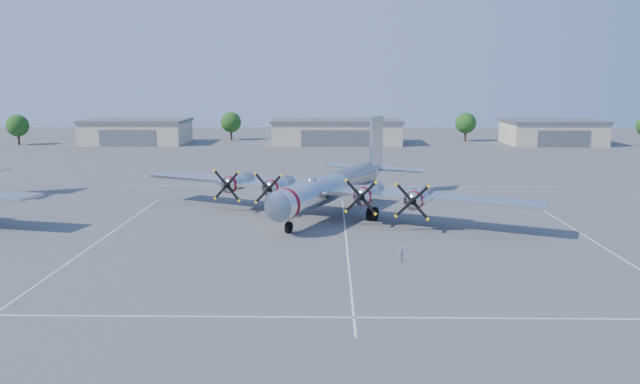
{
  "coord_description": "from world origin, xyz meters",
  "views": [
    {
      "loc": [
        -1.46,
        -57.69,
        14.15
      ],
      "look_at": [
        -2.46,
        2.96,
        3.2
      ],
      "focal_mm": 35.0,
      "sensor_mm": 36.0,
      "label": 1
    }
  ],
  "objects_px": {
    "tree_far_west": "(18,126)",
    "info_placard": "(402,252)",
    "hangar_east": "(552,132)",
    "tree_west": "(231,122)",
    "hangar_center": "(337,132)",
    "tree_east": "(466,123)",
    "hangar_west": "(137,131)",
    "main_bomber_b29": "(334,212)"
  },
  "relations": [
    {
      "from": "tree_far_west",
      "to": "tree_west",
      "type": "distance_m",
      "value": 46.57
    },
    {
      "from": "tree_west",
      "to": "main_bomber_b29",
      "type": "xyz_separation_m",
      "value": [
        23.96,
        -81.7,
        -4.22
      ]
    },
    {
      "from": "tree_west",
      "to": "hangar_east",
      "type": "bearing_deg",
      "value": -6.28
    },
    {
      "from": "main_bomber_b29",
      "to": "hangar_west",
      "type": "bearing_deg",
      "value": 145.45
    },
    {
      "from": "hangar_west",
      "to": "info_placard",
      "type": "distance_m",
      "value": 104.51
    },
    {
      "from": "tree_far_west",
      "to": "tree_west",
      "type": "bearing_deg",
      "value": 14.93
    },
    {
      "from": "tree_far_west",
      "to": "hangar_west",
      "type": "bearing_deg",
      "value": 9.01
    },
    {
      "from": "hangar_east",
      "to": "tree_west",
      "type": "bearing_deg",
      "value": 173.72
    },
    {
      "from": "hangar_east",
      "to": "tree_west",
      "type": "xyz_separation_m",
      "value": [
        -73.0,
        8.04,
        1.51
      ]
    },
    {
      "from": "hangar_center",
      "to": "tree_far_west",
      "type": "distance_m",
      "value": 70.13
    },
    {
      "from": "hangar_east",
      "to": "info_placard",
      "type": "relative_size",
      "value": 17.49
    },
    {
      "from": "tree_far_west",
      "to": "tree_east",
      "type": "relative_size",
      "value": 1.0
    },
    {
      "from": "tree_far_west",
      "to": "main_bomber_b29",
      "type": "height_order",
      "value": "tree_far_west"
    },
    {
      "from": "hangar_east",
      "to": "tree_far_west",
      "type": "distance_m",
      "value": 118.08
    },
    {
      "from": "hangar_west",
      "to": "hangar_center",
      "type": "height_order",
      "value": "same"
    },
    {
      "from": "tree_far_west",
      "to": "info_placard",
      "type": "relative_size",
      "value": 5.64
    },
    {
      "from": "main_bomber_b29",
      "to": "info_placard",
      "type": "distance_m",
      "value": 19.27
    },
    {
      "from": "hangar_west",
      "to": "hangar_center",
      "type": "bearing_deg",
      "value": -0.0
    },
    {
      "from": "hangar_west",
      "to": "hangar_center",
      "type": "xyz_separation_m",
      "value": [
        45.0,
        -0.0,
        -0.0
      ]
    },
    {
      "from": "hangar_east",
      "to": "main_bomber_b29",
      "type": "xyz_separation_m",
      "value": [
        -49.04,
        -73.66,
        -2.71
      ]
    },
    {
      "from": "tree_far_west",
      "to": "main_bomber_b29",
      "type": "xyz_separation_m",
      "value": [
        68.96,
        -69.7,
        -4.22
      ]
    },
    {
      "from": "tree_west",
      "to": "main_bomber_b29",
      "type": "bearing_deg",
      "value": -73.65
    },
    {
      "from": "tree_west",
      "to": "info_placard",
      "type": "distance_m",
      "value": 104.44
    },
    {
      "from": "hangar_west",
      "to": "main_bomber_b29",
      "type": "relative_size",
      "value": 0.52
    },
    {
      "from": "hangar_center",
      "to": "tree_east",
      "type": "distance_m",
      "value": 30.64
    },
    {
      "from": "hangar_center",
      "to": "tree_far_west",
      "type": "bearing_deg",
      "value": -176.76
    },
    {
      "from": "hangar_center",
      "to": "info_placard",
      "type": "height_order",
      "value": "hangar_center"
    },
    {
      "from": "hangar_west",
      "to": "tree_far_west",
      "type": "distance_m",
      "value": 25.36
    },
    {
      "from": "hangar_west",
      "to": "tree_west",
      "type": "xyz_separation_m",
      "value": [
        20.0,
        8.04,
        1.51
      ]
    },
    {
      "from": "info_placard",
      "to": "tree_east",
      "type": "bearing_deg",
      "value": 51.0
    },
    {
      "from": "main_bomber_b29",
      "to": "info_placard",
      "type": "xyz_separation_m",
      "value": [
        5.26,
        -18.52,
        0.83
      ]
    },
    {
      "from": "tree_far_west",
      "to": "tree_east",
      "type": "height_order",
      "value": "same"
    },
    {
      "from": "hangar_west",
      "to": "tree_east",
      "type": "xyz_separation_m",
      "value": [
        75.0,
        6.04,
        1.51
      ]
    },
    {
      "from": "hangar_center",
      "to": "hangar_east",
      "type": "distance_m",
      "value": 48.0
    },
    {
      "from": "hangar_east",
      "to": "info_placard",
      "type": "bearing_deg",
      "value": -115.41
    },
    {
      "from": "main_bomber_b29",
      "to": "tree_far_west",
      "type": "bearing_deg",
      "value": 159.31
    },
    {
      "from": "tree_east",
      "to": "hangar_west",
      "type": "bearing_deg",
      "value": -175.4
    },
    {
      "from": "tree_far_west",
      "to": "info_placard",
      "type": "bearing_deg",
      "value": -49.93
    },
    {
      "from": "tree_east",
      "to": "main_bomber_b29",
      "type": "height_order",
      "value": "tree_east"
    },
    {
      "from": "tree_far_west",
      "to": "tree_west",
      "type": "height_order",
      "value": "same"
    },
    {
      "from": "hangar_center",
      "to": "tree_far_west",
      "type": "xyz_separation_m",
      "value": [
        -70.0,
        -3.96,
        1.51
      ]
    },
    {
      "from": "tree_west",
      "to": "hangar_west",
      "type": "bearing_deg",
      "value": -158.11
    }
  ]
}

